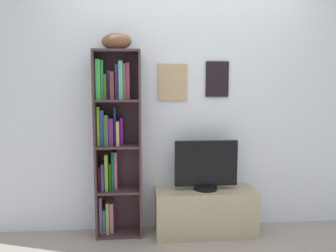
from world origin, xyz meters
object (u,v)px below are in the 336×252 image
Objects in this scene: bookshelf at (114,139)px; television at (206,166)px; football at (116,42)px; tv_stand at (205,211)px.

bookshelf reaches higher than television.
bookshelf is 6.17× the size of football.
television is (0.82, -0.05, -1.15)m from football.
football is 1.80m from tv_stand.
bookshelf reaches higher than tv_stand.
football reaches higher than bookshelf.
tv_stand is at bearing -3.74° from football.
bookshelf is at bearing 174.41° from tv_stand.
bookshelf is 1.82× the size of tv_stand.
television is at bearing 90.00° from tv_stand.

